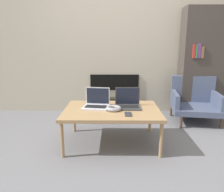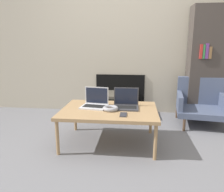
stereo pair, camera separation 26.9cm
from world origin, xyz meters
The scene contains 10 objects.
ground_plane centered at (0.00, 0.00, 0.00)m, with size 14.00×14.00×0.00m, color slate.
wall_back centered at (0.00, 1.68, 1.29)m, with size 7.00×0.08×2.60m.
table centered at (0.00, 0.37, 0.39)m, with size 1.09×0.77×0.42m.
laptop_left centered at (-0.18, 0.45, 0.46)m, with size 0.32×0.27×0.22m.
laptop_right centered at (0.19, 0.45, 0.46)m, with size 0.29×0.24×0.22m.
headphones centered at (0.02, 0.32, 0.44)m, with size 0.18×0.18×0.04m.
phone centered at (0.17, 0.16, 0.42)m, with size 0.07×0.15×0.01m.
tv centered at (0.04, 1.39, 0.19)m, with size 0.57×0.49×0.37m.
armchair centered at (1.25, 1.21, 0.32)m, with size 0.74×0.73×0.66m.
bookshelf centered at (1.54, 1.48, 0.85)m, with size 0.89×0.32×1.70m.
Camera 2 is at (0.29, -2.02, 1.14)m, focal length 35.00 mm.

